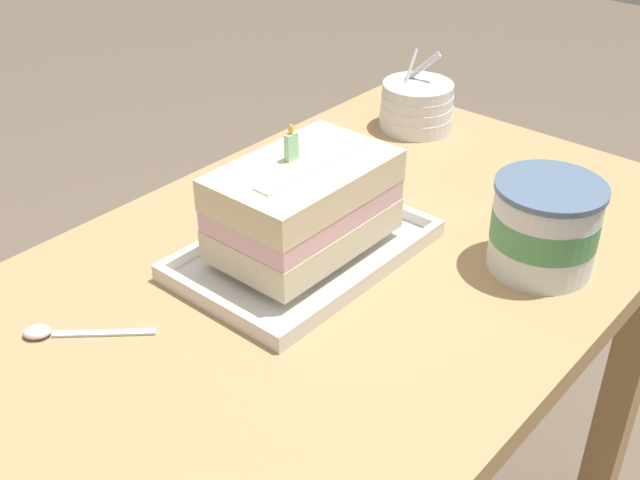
{
  "coord_description": "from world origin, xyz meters",
  "views": [
    {
      "loc": [
        -0.69,
        -0.56,
        1.31
      ],
      "look_at": [
        -0.01,
        0.02,
        0.74
      ],
      "focal_mm": 44.68,
      "sensor_mm": 36.0,
      "label": 1
    }
  ],
  "objects_px": {
    "bowl_stack": "(417,106)",
    "ice_cream_tub": "(545,226)",
    "serving_spoon_near_tray": "(54,332)",
    "birthday_cake": "(304,204)",
    "foil_tray": "(305,253)"
  },
  "relations": [
    {
      "from": "foil_tray",
      "to": "ice_cream_tub",
      "type": "relative_size",
      "value": 2.38
    },
    {
      "from": "birthday_cake",
      "to": "foil_tray",
      "type": "bearing_deg",
      "value": 90.0
    },
    {
      "from": "birthday_cake",
      "to": "serving_spoon_near_tray",
      "type": "relative_size",
      "value": 1.91
    },
    {
      "from": "birthday_cake",
      "to": "ice_cream_tub",
      "type": "height_order",
      "value": "birthday_cake"
    },
    {
      "from": "bowl_stack",
      "to": "birthday_cake",
      "type": "bearing_deg",
      "value": -163.85
    },
    {
      "from": "foil_tray",
      "to": "ice_cream_tub",
      "type": "distance_m",
      "value": 0.32
    },
    {
      "from": "bowl_stack",
      "to": "ice_cream_tub",
      "type": "height_order",
      "value": "bowl_stack"
    },
    {
      "from": "bowl_stack",
      "to": "ice_cream_tub",
      "type": "relative_size",
      "value": 0.96
    },
    {
      "from": "birthday_cake",
      "to": "serving_spoon_near_tray",
      "type": "distance_m",
      "value": 0.34
    },
    {
      "from": "foil_tray",
      "to": "bowl_stack",
      "type": "bearing_deg",
      "value": 16.15
    },
    {
      "from": "bowl_stack",
      "to": "foil_tray",
      "type": "bearing_deg",
      "value": -163.85
    },
    {
      "from": "foil_tray",
      "to": "ice_cream_tub",
      "type": "height_order",
      "value": "ice_cream_tub"
    },
    {
      "from": "birthday_cake",
      "to": "serving_spoon_near_tray",
      "type": "bearing_deg",
      "value": 160.46
    },
    {
      "from": "bowl_stack",
      "to": "serving_spoon_near_tray",
      "type": "distance_m",
      "value": 0.77
    },
    {
      "from": "birthday_cake",
      "to": "bowl_stack",
      "type": "relative_size",
      "value": 1.74
    }
  ]
}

